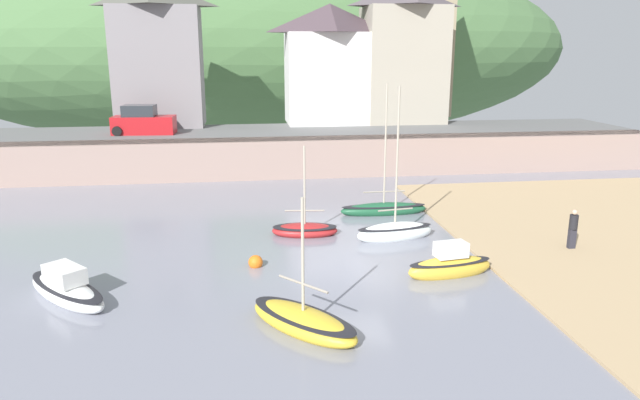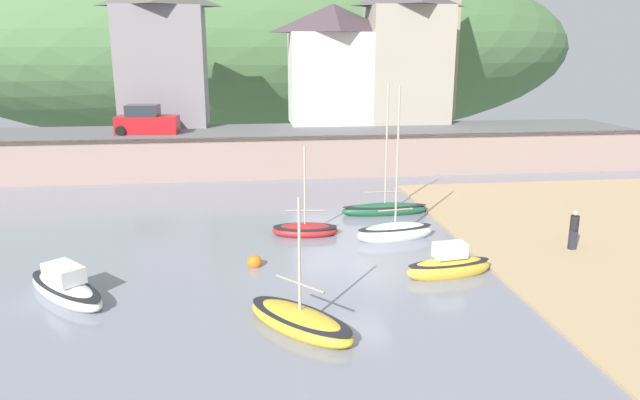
% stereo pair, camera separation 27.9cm
% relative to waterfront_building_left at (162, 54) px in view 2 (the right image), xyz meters
% --- Properties ---
extents(quay_seawall, '(48.00, 9.40, 2.40)m').
position_rel_waterfront_building_left_xyz_m(quay_seawall, '(9.90, -7.70, -6.27)').
color(quay_seawall, gray).
rests_on(quay_seawall, ground).
extents(hillside_backdrop, '(80.00, 44.00, 23.40)m').
position_rel_waterfront_building_left_xyz_m(hillside_backdrop, '(6.96, 30.00, 0.56)').
color(hillside_backdrop, '#496E40').
rests_on(hillside_backdrop, ground).
extents(waterfront_building_left, '(6.52, 4.81, 10.28)m').
position_rel_waterfront_building_left_xyz_m(waterfront_building_left, '(0.00, 0.00, 0.00)').
color(waterfront_building_left, gray).
rests_on(waterfront_building_left, ground).
extents(waterfront_building_centre, '(6.90, 5.05, 8.89)m').
position_rel_waterfront_building_left_xyz_m(waterfront_building_centre, '(12.73, 0.00, -0.69)').
color(waterfront_building_centre, white).
rests_on(waterfront_building_centre, ground).
extents(waterfront_building_right, '(6.37, 5.23, 10.37)m').
position_rel_waterfront_building_left_xyz_m(waterfront_building_right, '(18.49, 0.00, 0.03)').
color(waterfront_building_right, '#A29A88').
rests_on(waterfront_building_right, ground).
extents(church_with_spire, '(3.00, 3.00, 15.57)m').
position_rel_waterfront_building_left_xyz_m(church_with_spire, '(22.21, 4.00, 2.78)').
color(church_with_spire, gray).
rests_on(church_with_spire, ground).
extents(sailboat_nearest_shore, '(4.36, 1.04, 6.57)m').
position_rel_waterfront_building_left_xyz_m(sailboat_nearest_shore, '(12.76, -17.86, -7.35)').
color(sailboat_nearest_shore, '#1C5434').
rests_on(sailboat_nearest_shore, ground).
extents(motorboat_with_cabin, '(3.56, 1.53, 6.72)m').
position_rel_waterfront_building_left_xyz_m(motorboat_with_cabin, '(12.29, -21.76, -7.29)').
color(motorboat_with_cabin, white).
rests_on(motorboat_with_cabin, ground).
extents(dinghy_open_wooden, '(3.58, 3.84, 4.15)m').
position_rel_waterfront_building_left_xyz_m(dinghy_open_wooden, '(7.48, -29.58, -7.37)').
color(dinghy_open_wooden, gold).
rests_on(dinghy_open_wooden, ground).
extents(fishing_boat_green, '(3.03, 1.66, 4.10)m').
position_rel_waterfront_building_left_xyz_m(fishing_boat_green, '(8.50, -20.66, -7.40)').
color(fishing_boat_green, '#A92224').
rests_on(fishing_boat_green, ground).
extents(sailboat_tall_mast, '(3.35, 1.38, 1.46)m').
position_rel_waterfront_building_left_xyz_m(sailboat_tall_mast, '(13.18, -26.12, -7.26)').
color(sailboat_tall_mast, gold).
rests_on(sailboat_tall_mast, ground).
extents(sailboat_blue_trim, '(3.70, 3.92, 1.28)m').
position_rel_waterfront_building_left_xyz_m(sailboat_blue_trim, '(0.02, -26.36, -7.31)').
color(sailboat_blue_trim, white).
rests_on(sailboat_blue_trim, ground).
extents(parked_car_near_slipway, '(4.20, 1.97, 1.95)m').
position_rel_waterfront_building_left_xyz_m(parked_car_near_slipway, '(-0.71, -4.50, -4.42)').
color(parked_car_near_slipway, '#B0181D').
rests_on(parked_car_near_slipway, ground).
extents(person_on_slipway, '(0.34, 0.34, 1.62)m').
position_rel_waterfront_building_left_xyz_m(person_on_slipway, '(19.02, -24.20, -6.64)').
color(person_on_slipway, '#282833').
rests_on(person_on_slipway, ground).
extents(mooring_buoy, '(0.55, 0.55, 0.55)m').
position_rel_waterfront_building_left_xyz_m(mooring_buoy, '(6.24, -24.29, -7.46)').
color(mooring_buoy, orange).
rests_on(mooring_buoy, ground).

